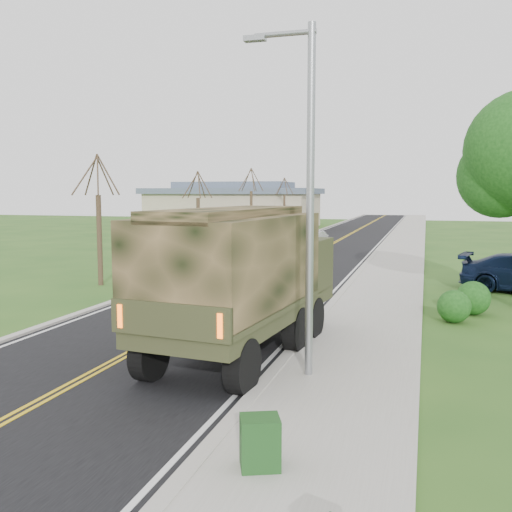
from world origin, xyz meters
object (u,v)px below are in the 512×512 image
at_px(military_truck, 242,272).
at_px(utility_box_near, 260,442).
at_px(sedan_silver, 310,240).
at_px(suv_champagne, 239,255).

xyz_separation_m(military_truck, utility_box_near, (2.22, -6.00, -1.75)).
bearing_deg(utility_box_near, sedan_silver, 77.60).
distance_m(military_truck, sedan_silver, 28.54).
xyz_separation_m(military_truck, sedan_silver, (-3.76, 28.25, -1.53)).
distance_m(sedan_silver, utility_box_near, 34.78).
relative_size(military_truck, utility_box_near, 10.13).
distance_m(military_truck, suv_champagne, 18.78).
relative_size(military_truck, sedan_silver, 1.87).
height_order(suv_champagne, utility_box_near, suv_champagne).
distance_m(military_truck, utility_box_near, 6.63).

